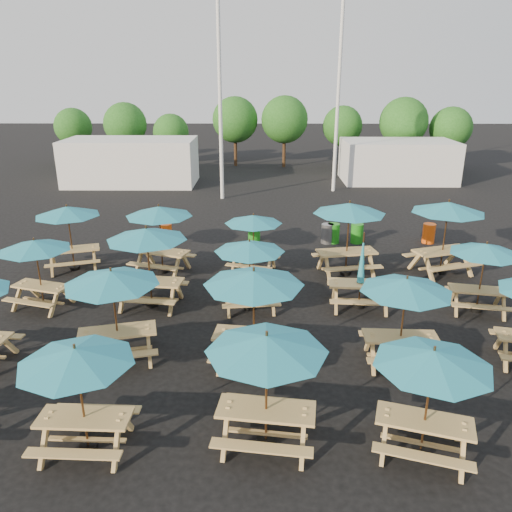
{
  "coord_description": "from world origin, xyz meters",
  "views": [
    {
      "loc": [
        0.13,
        -13.45,
        6.54
      ],
      "look_at": [
        0.0,
        1.5,
        1.1
      ],
      "focal_mm": 35.0,
      "sensor_mm": 36.0,
      "label": 1
    }
  ],
  "objects_px": {
    "picnic_unit_14": "(361,277)",
    "picnic_unit_18": "(486,252)",
    "picnic_unit_8": "(267,349)",
    "picnic_unit_3": "(68,214)",
    "picnic_unit_4": "(76,361)",
    "waste_bin_5": "(429,233)",
    "picnic_unit_13": "(406,290)",
    "picnic_unit_12": "(433,364)",
    "waste_bin_3": "(327,234)",
    "picnic_unit_11": "(253,222)",
    "picnic_unit_2": "(35,249)",
    "picnic_unit_10": "(250,250)",
    "waste_bin_1": "(254,231)",
    "picnic_unit_5": "(112,282)",
    "waste_bin_0": "(166,233)",
    "picnic_unit_9": "(254,283)",
    "picnic_unit_19": "(448,211)",
    "waste_bin_2": "(333,233)",
    "picnic_unit_7": "(159,215)",
    "waste_bin_4": "(357,233)",
    "picnic_unit_6": "(147,238)",
    "picnic_unit_15": "(349,212)"
  },
  "relations": [
    {
      "from": "picnic_unit_13",
      "to": "picnic_unit_12",
      "type": "bearing_deg",
      "value": -94.45
    },
    {
      "from": "picnic_unit_14",
      "to": "picnic_unit_18",
      "type": "xyz_separation_m",
      "value": [
        3.41,
        -0.25,
        0.87
      ]
    },
    {
      "from": "picnic_unit_2",
      "to": "picnic_unit_11",
      "type": "bearing_deg",
      "value": 41.96
    },
    {
      "from": "picnic_unit_9",
      "to": "picnic_unit_19",
      "type": "distance_m",
      "value": 8.75
    },
    {
      "from": "picnic_unit_13",
      "to": "picnic_unit_10",
      "type": "bearing_deg",
      "value": 143.62
    },
    {
      "from": "waste_bin_4",
      "to": "picnic_unit_13",
      "type": "bearing_deg",
      "value": -94.08
    },
    {
      "from": "picnic_unit_2",
      "to": "picnic_unit_12",
      "type": "relative_size",
      "value": 0.98
    },
    {
      "from": "waste_bin_1",
      "to": "picnic_unit_18",
      "type": "bearing_deg",
      "value": -45.05
    },
    {
      "from": "picnic_unit_18",
      "to": "picnic_unit_19",
      "type": "distance_m",
      "value": 3.04
    },
    {
      "from": "waste_bin_3",
      "to": "picnic_unit_3",
      "type": "bearing_deg",
      "value": -162.13
    },
    {
      "from": "picnic_unit_10",
      "to": "waste_bin_1",
      "type": "distance_m",
      "value": 6.7
    },
    {
      "from": "picnic_unit_6",
      "to": "waste_bin_0",
      "type": "height_order",
      "value": "picnic_unit_6"
    },
    {
      "from": "picnic_unit_3",
      "to": "picnic_unit_14",
      "type": "bearing_deg",
      "value": -35.13
    },
    {
      "from": "picnic_unit_13",
      "to": "waste_bin_1",
      "type": "xyz_separation_m",
      "value": [
        -3.58,
        9.47,
        -1.53
      ]
    },
    {
      "from": "picnic_unit_5",
      "to": "waste_bin_0",
      "type": "bearing_deg",
      "value": 79.06
    },
    {
      "from": "picnic_unit_2",
      "to": "picnic_unit_14",
      "type": "height_order",
      "value": "picnic_unit_14"
    },
    {
      "from": "waste_bin_0",
      "to": "waste_bin_5",
      "type": "xyz_separation_m",
      "value": [
        10.82,
        0.08,
        0.0
      ]
    },
    {
      "from": "waste_bin_2",
      "to": "waste_bin_1",
      "type": "bearing_deg",
      "value": 175.14
    },
    {
      "from": "picnic_unit_18",
      "to": "waste_bin_4",
      "type": "relative_size",
      "value": 2.92
    },
    {
      "from": "picnic_unit_4",
      "to": "picnic_unit_12",
      "type": "height_order",
      "value": "picnic_unit_12"
    },
    {
      "from": "picnic_unit_7",
      "to": "waste_bin_4",
      "type": "distance_m",
      "value": 8.3
    },
    {
      "from": "picnic_unit_10",
      "to": "picnic_unit_13",
      "type": "bearing_deg",
      "value": -45.05
    },
    {
      "from": "picnic_unit_4",
      "to": "picnic_unit_7",
      "type": "bearing_deg",
      "value": 93.68
    },
    {
      "from": "picnic_unit_8",
      "to": "waste_bin_4",
      "type": "relative_size",
      "value": 3.07
    },
    {
      "from": "picnic_unit_3",
      "to": "waste_bin_1",
      "type": "relative_size",
      "value": 3.45
    },
    {
      "from": "picnic_unit_14",
      "to": "picnic_unit_7",
      "type": "bearing_deg",
      "value": 160.85
    },
    {
      "from": "picnic_unit_14",
      "to": "picnic_unit_9",
      "type": "bearing_deg",
      "value": -130.25
    },
    {
      "from": "picnic_unit_11",
      "to": "picnic_unit_14",
      "type": "distance_m",
      "value": 4.35
    },
    {
      "from": "waste_bin_4",
      "to": "waste_bin_5",
      "type": "bearing_deg",
      "value": 0.51
    },
    {
      "from": "picnic_unit_19",
      "to": "waste_bin_1",
      "type": "bearing_deg",
      "value": 132.19
    },
    {
      "from": "picnic_unit_5",
      "to": "waste_bin_0",
      "type": "relative_size",
      "value": 3.34
    },
    {
      "from": "picnic_unit_6",
      "to": "picnic_unit_9",
      "type": "height_order",
      "value": "picnic_unit_6"
    },
    {
      "from": "picnic_unit_9",
      "to": "picnic_unit_18",
      "type": "xyz_separation_m",
      "value": [
        6.5,
        2.91,
        -0.28
      ]
    },
    {
      "from": "picnic_unit_5",
      "to": "waste_bin_3",
      "type": "height_order",
      "value": "picnic_unit_5"
    },
    {
      "from": "picnic_unit_2",
      "to": "picnic_unit_19",
      "type": "xyz_separation_m",
      "value": [
        12.78,
        2.84,
        0.39
      ]
    },
    {
      "from": "picnic_unit_11",
      "to": "waste_bin_2",
      "type": "distance_m",
      "value": 4.82
    },
    {
      "from": "waste_bin_0",
      "to": "picnic_unit_15",
      "type": "bearing_deg",
      "value": -26.37
    },
    {
      "from": "picnic_unit_8",
      "to": "picnic_unit_3",
      "type": "bearing_deg",
      "value": 134.92
    },
    {
      "from": "picnic_unit_4",
      "to": "waste_bin_5",
      "type": "xyz_separation_m",
      "value": [
        10.13,
        12.19,
        -1.47
      ]
    },
    {
      "from": "waste_bin_2",
      "to": "waste_bin_4",
      "type": "distance_m",
      "value": 0.97
    },
    {
      "from": "picnic_unit_2",
      "to": "picnic_unit_4",
      "type": "xyz_separation_m",
      "value": [
        3.28,
        -6.0,
        0.03
      ]
    },
    {
      "from": "picnic_unit_8",
      "to": "picnic_unit_18",
      "type": "xyz_separation_m",
      "value": [
        6.24,
        5.64,
        -0.18
      ]
    },
    {
      "from": "waste_bin_3",
      "to": "waste_bin_4",
      "type": "xyz_separation_m",
      "value": [
        1.23,
        0.04,
        0.0
      ]
    },
    {
      "from": "picnic_unit_8",
      "to": "waste_bin_3",
      "type": "relative_size",
      "value": 3.07
    },
    {
      "from": "picnic_unit_18",
      "to": "waste_bin_1",
      "type": "xyz_separation_m",
      "value": [
        -6.61,
        6.62,
        -1.43
      ]
    },
    {
      "from": "picnic_unit_19",
      "to": "picnic_unit_12",
      "type": "bearing_deg",
      "value": -129.59
    },
    {
      "from": "picnic_unit_5",
      "to": "picnic_unit_18",
      "type": "relative_size",
      "value": 1.14
    },
    {
      "from": "picnic_unit_4",
      "to": "waste_bin_4",
      "type": "distance_m",
      "value": 14.19
    },
    {
      "from": "picnic_unit_3",
      "to": "picnic_unit_12",
      "type": "height_order",
      "value": "picnic_unit_3"
    },
    {
      "from": "picnic_unit_19",
      "to": "waste_bin_1",
      "type": "distance_m",
      "value": 7.71
    }
  ]
}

